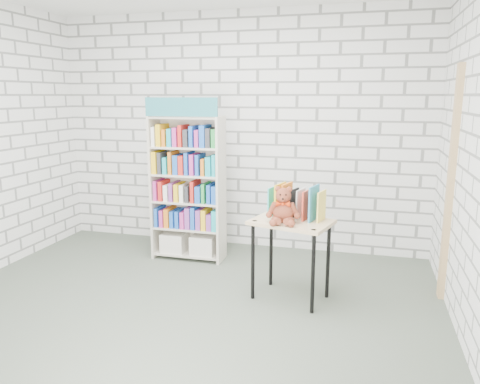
# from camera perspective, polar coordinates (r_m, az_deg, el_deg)

# --- Properties ---
(ground) EXTENTS (4.50, 4.50, 0.00)m
(ground) POSITION_cam_1_polar(r_m,az_deg,el_deg) (4.17, -7.68, -14.46)
(ground) COLOR #485245
(ground) RESTS_ON ground
(room_shell) EXTENTS (4.52, 4.02, 2.81)m
(room_shell) POSITION_cam_1_polar(r_m,az_deg,el_deg) (3.74, -8.44, 10.87)
(room_shell) COLOR silver
(room_shell) RESTS_ON ground
(bookshelf) EXTENTS (0.81, 0.31, 1.81)m
(bookshelf) POSITION_cam_1_polar(r_m,az_deg,el_deg) (5.25, -6.35, 0.61)
(bookshelf) COLOR beige
(bookshelf) RESTS_ON ground
(display_table) EXTENTS (0.79, 0.64, 0.74)m
(display_table) POSITION_cam_1_polar(r_m,az_deg,el_deg) (4.22, 6.26, -4.82)
(display_table) COLOR tan
(display_table) RESTS_ON ground
(table_books) EXTENTS (0.52, 0.33, 0.28)m
(table_books) POSITION_cam_1_polar(r_m,az_deg,el_deg) (4.26, 6.95, -1.28)
(table_books) COLOR #2BBDBE
(table_books) RESTS_ON display_table
(teddy_bear) EXTENTS (0.30, 0.28, 0.32)m
(teddy_bear) POSITION_cam_1_polar(r_m,az_deg,el_deg) (4.09, 5.27, -2.00)
(teddy_bear) COLOR maroon
(teddy_bear) RESTS_ON display_table
(door_trim) EXTENTS (0.05, 0.12, 2.10)m
(door_trim) POSITION_cam_1_polar(r_m,az_deg,el_deg) (4.52, 24.26, 0.71)
(door_trim) COLOR tan
(door_trim) RESTS_ON ground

